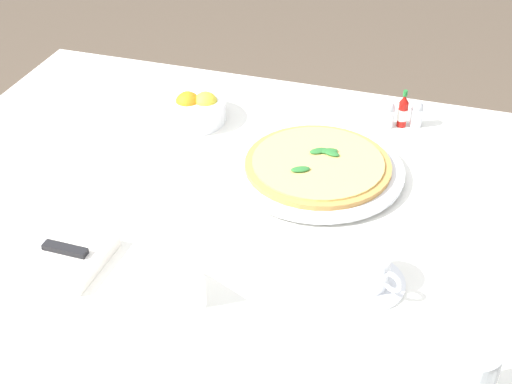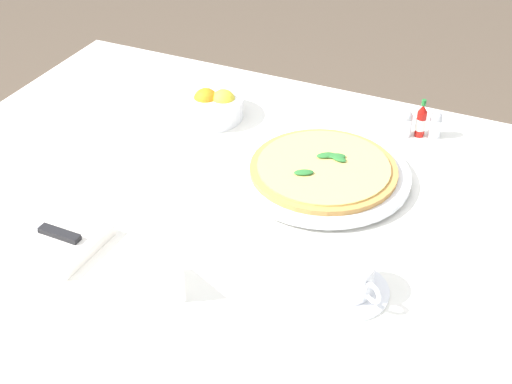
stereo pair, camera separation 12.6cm
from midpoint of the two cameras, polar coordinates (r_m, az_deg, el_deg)
name	(u,v)px [view 2 (the right image)]	position (r m, az deg, el deg)	size (l,w,h in m)	color
dining_table	(187,280)	(1.30, -2.79, -7.17)	(1.17, 1.17, 0.75)	white
pizza_plate	(323,174)	(1.33, 8.14, 1.32)	(0.32, 0.32, 0.02)	white
pizza	(324,168)	(1.32, 8.19, 1.82)	(0.27, 0.27, 0.02)	#C68E47
coffee_cup_near_left	(348,279)	(1.09, 10.77, -7.04)	(0.13, 0.13, 0.06)	white
napkin_folded	(38,233)	(1.22, -14.37, -3.33)	(0.22, 0.14, 0.02)	white
dinner_knife	(35,226)	(1.21, -14.57, -2.78)	(0.20, 0.02, 0.01)	silver
citrus_bowl	(210,106)	(1.51, -1.37, 6.91)	(0.15, 0.15, 0.06)	white
hot_sauce_bottle	(421,121)	(1.49, 15.54, 5.45)	(0.02, 0.02, 0.08)	#B7140F
salt_shaker	(406,124)	(1.49, 14.37, 5.22)	(0.03, 0.03, 0.06)	white
pepper_shaker	(435,126)	(1.50, 16.60, 5.07)	(0.03, 0.03, 0.06)	white
menu_card	(166,272)	(1.08, -3.98, -6.62)	(0.08, 0.04, 0.06)	white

